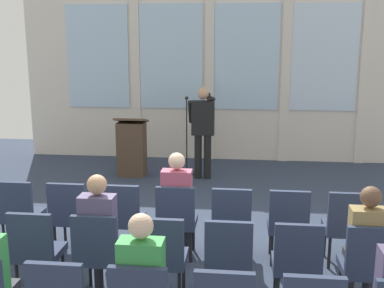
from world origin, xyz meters
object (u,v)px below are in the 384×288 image
at_px(chair_r1_c3, 163,253).
at_px(chair_r1_c5, 297,259).
at_px(chair_r0_c1, 70,213).
at_px(chair_r1_c2, 98,250).
at_px(speaker, 203,126).
at_px(audience_r1_c2, 100,229).
at_px(chair_r0_c0, 19,211).
at_px(chair_r0_c6, 346,223).
at_px(chair_r1_c4, 229,256).
at_px(audience_r1_c6, 366,242).
at_px(chair_r0_c2, 123,215).
at_px(mic_stand, 187,158).
at_px(chair_r1_c1, 36,247).
at_px(chair_r0_c4, 232,219).
at_px(chair_r1_c6, 367,263).
at_px(lectern, 132,147).
at_px(chair_r0_c5, 288,221).
at_px(audience_r2_c3, 143,281).
at_px(audience_r0_c3, 177,199).
at_px(chair_r0_c3, 177,217).

distance_m(chair_r1_c3, chair_r1_c5, 1.32).
height_order(chair_r0_c1, chair_r1_c2, same).
bearing_deg(speaker, audience_r1_c2, -98.64).
distance_m(chair_r0_c0, chair_r1_c2, 1.66).
bearing_deg(chair_r0_c6, chair_r1_c4, -142.49).
bearing_deg(chair_r1_c3, chair_r0_c0, 152.90).
bearing_deg(chair_r0_c0, audience_r1_c6, -13.21).
relative_size(speaker, chair_r0_c2, 1.84).
distance_m(chair_r0_c6, chair_r1_c3, 2.22).
xyz_separation_m(chair_r1_c3, chair_r1_c5, (1.32, 0.00, 0.00)).
bearing_deg(chair_r1_c3, chair_r1_c4, 0.00).
xyz_separation_m(mic_stand, chair_r1_c1, (-1.01, -4.69, 0.20)).
height_order(chair_r0_c4, chair_r1_c6, same).
xyz_separation_m(lectern, chair_r0_c4, (2.04, -3.56, -0.02)).
bearing_deg(chair_r0_c5, audience_r2_c3, -124.16).
bearing_deg(chair_r0_c2, chair_r0_c4, 0.00).
relative_size(chair_r0_c2, chair_r1_c1, 1.00).
xyz_separation_m(chair_r0_c5, chair_r1_c4, (-0.66, -1.01, 0.00)).
bearing_deg(audience_r1_c6, audience_r2_c3, -152.86).
bearing_deg(chair_r0_c0, chair_r0_c6, 0.00).
bearing_deg(audience_r2_c3, audience_r0_c3, 90.00).
distance_m(speaker, chair_r1_c5, 4.73).
height_order(chair_r1_c6, audience_r2_c3, audience_r2_c3).
height_order(chair_r0_c4, chair_r0_c6, same).
bearing_deg(audience_r1_c6, chair_r0_c2, 160.60).
height_order(speaker, chair_r1_c5, speaker).
distance_m(lectern, chair_r0_c3, 3.82).
bearing_deg(audience_r1_c6, chair_r1_c6, -90.00).
height_order(chair_r0_c0, chair_r0_c2, same).
xyz_separation_m(chair_r0_c2, chair_r1_c6, (2.64, -1.01, 0.00)).
bearing_deg(audience_r2_c3, chair_r1_c2, 125.32).
xyz_separation_m(chair_r0_c0, chair_r0_c3, (1.98, 0.00, 0.00)).
bearing_deg(chair_r1_c1, chair_r1_c2, 0.00).
bearing_deg(chair_r0_c1, chair_r1_c3, -37.51).
distance_m(speaker, audience_r1_c2, 4.50).
height_order(chair_r0_c5, chair_r1_c2, same).
relative_size(audience_r0_c3, audience_r1_c6, 1.03).
distance_m(chair_r0_c3, chair_r1_c6, 2.22).
bearing_deg(audience_r1_c2, chair_r0_c5, 25.20).
distance_m(mic_stand, chair_r1_c5, 4.97).
xyz_separation_m(chair_r0_c6, audience_r1_c6, (-0.00, -0.93, 0.18)).
relative_size(audience_r0_c3, audience_r2_c3, 1.00).
height_order(chair_r0_c5, audience_r1_c2, audience_r1_c2).
distance_m(chair_r0_c2, chair_r0_c4, 1.32).
distance_m(chair_r0_c1, chair_r1_c5, 2.83).
relative_size(chair_r0_c1, chair_r1_c2, 1.00).
relative_size(speaker, chair_r0_c4, 1.84).
distance_m(speaker, lectern, 1.46).
bearing_deg(chair_r1_c3, chair_r1_c5, 0.00).
relative_size(speaker, chair_r1_c2, 1.84).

